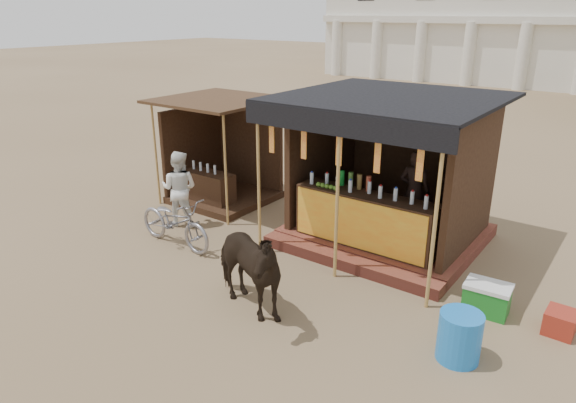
% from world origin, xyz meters
% --- Properties ---
extents(ground, '(120.00, 120.00, 0.00)m').
position_xyz_m(ground, '(0.00, 0.00, 0.00)').
color(ground, '#846B4C').
rests_on(ground, ground).
extents(main_stall, '(3.60, 3.61, 2.78)m').
position_xyz_m(main_stall, '(1.02, 3.36, 1.02)').
color(main_stall, brown).
rests_on(main_stall, ground).
extents(secondary_stall, '(2.40, 2.40, 2.38)m').
position_xyz_m(secondary_stall, '(-3.17, 3.24, 0.85)').
color(secondary_stall, '#392414').
rests_on(secondary_stall, ground).
extents(cow, '(1.81, 1.15, 1.42)m').
position_xyz_m(cow, '(0.48, -0.12, 0.71)').
color(cow, black).
rests_on(cow, ground).
extents(motorbike, '(1.84, 0.70, 0.95)m').
position_xyz_m(motorbike, '(-2.06, 0.83, 0.48)').
color(motorbike, gray).
rests_on(motorbike, ground).
extents(bystander, '(0.93, 0.85, 1.56)m').
position_xyz_m(bystander, '(-2.73, 1.60, 0.78)').
color(bystander, white).
rests_on(bystander, ground).
extents(blue_barrel, '(0.68, 0.68, 0.65)m').
position_xyz_m(blue_barrel, '(3.38, 0.62, 0.33)').
color(blue_barrel, blue).
rests_on(blue_barrel, ground).
extents(red_crate, '(0.39, 0.43, 0.33)m').
position_xyz_m(red_crate, '(4.32, 2.00, 0.17)').
color(red_crate, maroon).
rests_on(red_crate, ground).
extents(cooler, '(0.67, 0.48, 0.46)m').
position_xyz_m(cooler, '(3.35, 1.93, 0.23)').
color(cooler, '#1A7822').
rests_on(cooler, ground).
extents(background_building, '(26.00, 7.45, 8.18)m').
position_xyz_m(background_building, '(-2.00, 29.94, 3.98)').
color(background_building, silver).
rests_on(background_building, ground).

